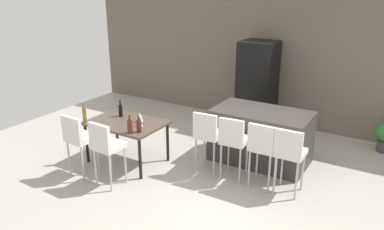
% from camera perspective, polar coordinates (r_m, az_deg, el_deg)
% --- Properties ---
extents(ground_plane, '(10.00, 10.00, 0.00)m').
position_cam_1_polar(ground_plane, '(6.29, 5.36, -9.19)').
color(ground_plane, '#ADA89E').
extents(back_wall, '(10.00, 0.12, 2.90)m').
position_cam_1_polar(back_wall, '(8.31, 14.33, 8.11)').
color(back_wall, '#665B51').
rests_on(back_wall, ground_plane).
extents(kitchen_island, '(1.63, 0.92, 0.92)m').
position_cam_1_polar(kitchen_island, '(6.71, 10.22, -3.15)').
color(kitchen_island, '#383330').
rests_on(kitchen_island, ground_plane).
extents(bar_chair_left, '(0.43, 0.43, 1.05)m').
position_cam_1_polar(bar_chair_left, '(6.13, 2.36, -2.66)').
color(bar_chair_left, silver).
rests_on(bar_chair_left, ground_plane).
extents(bar_chair_middle, '(0.42, 0.42, 1.05)m').
position_cam_1_polar(bar_chair_middle, '(5.95, 6.21, -3.50)').
color(bar_chair_middle, silver).
rests_on(bar_chair_middle, ground_plane).
extents(bar_chair_right, '(0.40, 0.40, 1.05)m').
position_cam_1_polar(bar_chair_right, '(5.78, 10.57, -4.44)').
color(bar_chair_right, silver).
rests_on(bar_chair_right, ground_plane).
extents(bar_chair_far, '(0.40, 0.40, 1.05)m').
position_cam_1_polar(bar_chair_far, '(5.67, 14.40, -5.24)').
color(bar_chair_far, silver).
rests_on(bar_chair_far, ground_plane).
extents(dining_table, '(1.29, 0.89, 0.74)m').
position_cam_1_polar(dining_table, '(6.59, -9.80, -1.57)').
color(dining_table, '#4C4238').
rests_on(dining_table, ground_plane).
extents(dining_chair_near, '(0.42, 0.42, 1.05)m').
position_cam_1_polar(dining_chair_near, '(6.25, -16.65, -3.08)').
color(dining_chair_near, silver).
rests_on(dining_chair_near, ground_plane).
extents(dining_chair_far, '(0.42, 0.42, 1.05)m').
position_cam_1_polar(dining_chair_far, '(5.86, -12.79, -4.27)').
color(dining_chair_far, silver).
rests_on(dining_chair_far, ground_plane).
extents(wine_bottle_left, '(0.08, 0.08, 0.28)m').
position_cam_1_polar(wine_bottle_left, '(6.06, -7.93, -1.62)').
color(wine_bottle_left, '#471E19').
rests_on(wine_bottle_left, dining_table).
extents(wine_bottle_corner, '(0.06, 0.06, 0.35)m').
position_cam_1_polar(wine_bottle_corner, '(6.65, -15.77, 0.03)').
color(wine_bottle_corner, brown).
rests_on(wine_bottle_corner, dining_table).
extents(wine_bottle_far, '(0.07, 0.07, 0.30)m').
position_cam_1_polar(wine_bottle_far, '(6.81, -10.63, 0.69)').
color(wine_bottle_far, black).
rests_on(wine_bottle_far, dining_table).
extents(wine_bottle_middle, '(0.08, 0.08, 0.30)m').
position_cam_1_polar(wine_bottle_middle, '(6.04, -9.28, -1.68)').
color(wine_bottle_middle, '#471E19').
rests_on(wine_bottle_middle, dining_table).
extents(wine_glass_right, '(0.07, 0.07, 0.17)m').
position_cam_1_polar(wine_glass_right, '(6.29, -7.62, -0.60)').
color(wine_glass_right, silver).
rests_on(wine_glass_right, dining_table).
extents(wine_glass_near, '(0.07, 0.07, 0.17)m').
position_cam_1_polar(wine_glass_near, '(6.48, -7.82, -0.02)').
color(wine_glass_near, silver).
rests_on(wine_glass_near, dining_table).
extents(refrigerator, '(0.72, 0.68, 1.84)m').
position_cam_1_polar(refrigerator, '(8.18, 9.72, 4.44)').
color(refrigerator, black).
rests_on(refrigerator, ground_plane).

